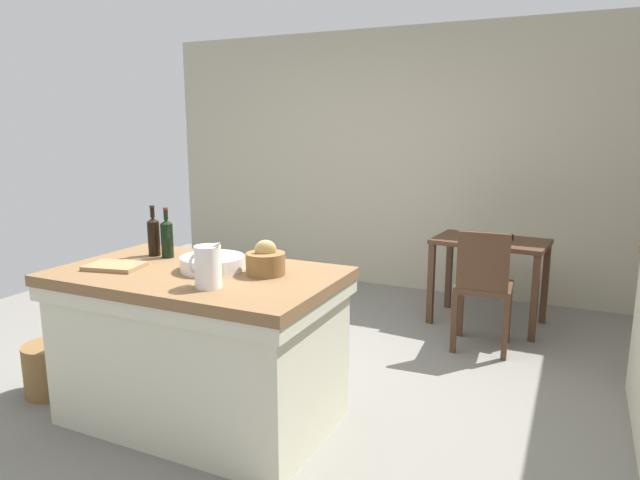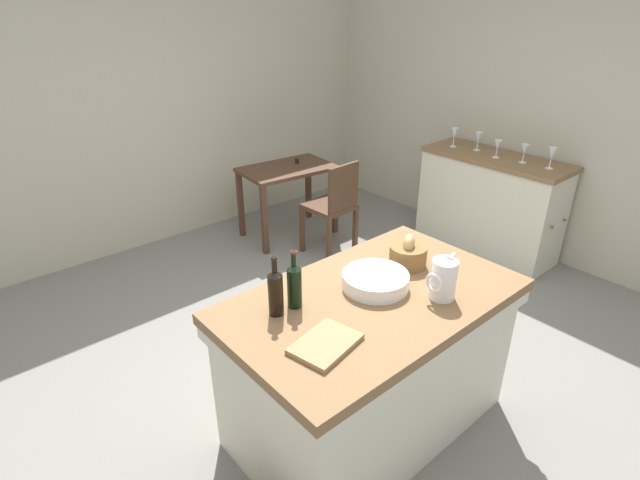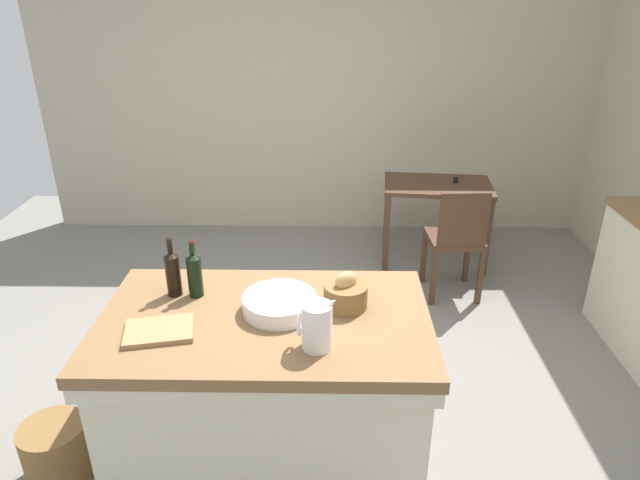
# 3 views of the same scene
# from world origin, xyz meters

# --- Properties ---
(ground_plane) EXTENTS (6.76, 6.76, 0.00)m
(ground_plane) POSITION_xyz_m (0.00, 0.00, 0.00)
(ground_plane) COLOR slate
(wall_back) EXTENTS (5.32, 0.12, 2.60)m
(wall_back) POSITION_xyz_m (0.00, 2.60, 1.30)
(wall_back) COLOR #B2AA93
(wall_back) RESTS_ON ground
(island_table) EXTENTS (1.54, 0.92, 0.87)m
(island_table) POSITION_xyz_m (-0.21, -0.53, 0.47)
(island_table) COLOR brown
(island_table) RESTS_ON ground
(writing_desk) EXTENTS (0.95, 0.64, 0.78)m
(writing_desk) POSITION_xyz_m (1.01, 1.79, 0.61)
(writing_desk) COLOR #472D1E
(writing_desk) RESTS_ON ground
(wooden_chair) EXTENTS (0.42, 0.42, 0.92)m
(wooden_chair) POSITION_xyz_m (1.06, 1.16, 0.50)
(wooden_chair) COLOR #472D1E
(wooden_chair) RESTS_ON ground
(pitcher) EXTENTS (0.17, 0.13, 0.25)m
(pitcher) POSITION_xyz_m (0.03, -0.77, 0.98)
(pitcher) COLOR white
(pitcher) RESTS_ON island_table
(wash_bowl) EXTENTS (0.35, 0.35, 0.08)m
(wash_bowl) POSITION_xyz_m (-0.15, -0.48, 0.91)
(wash_bowl) COLOR white
(wash_bowl) RESTS_ON island_table
(bread_basket) EXTENTS (0.21, 0.21, 0.19)m
(bread_basket) POSITION_xyz_m (0.16, -0.44, 0.94)
(bread_basket) COLOR brown
(bread_basket) RESTS_ON island_table
(cutting_board) EXTENTS (0.33, 0.27, 0.02)m
(cutting_board) POSITION_xyz_m (-0.66, -0.68, 0.88)
(cutting_board) COLOR #99754C
(cutting_board) RESTS_ON island_table
(wine_bottle_dark) EXTENTS (0.07, 0.07, 0.30)m
(wine_bottle_dark) POSITION_xyz_m (-0.57, -0.34, 1.00)
(wine_bottle_dark) COLOR black
(wine_bottle_dark) RESTS_ON island_table
(wine_bottle_amber) EXTENTS (0.07, 0.07, 0.31)m
(wine_bottle_amber) POSITION_xyz_m (-0.68, -0.34, 1.00)
(wine_bottle_amber) COLOR black
(wine_bottle_amber) RESTS_ON island_table
(wicker_hamper) EXTENTS (0.32, 0.32, 0.32)m
(wicker_hamper) POSITION_xyz_m (-1.26, -0.68, 0.16)
(wicker_hamper) COLOR brown
(wicker_hamper) RESTS_ON ground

